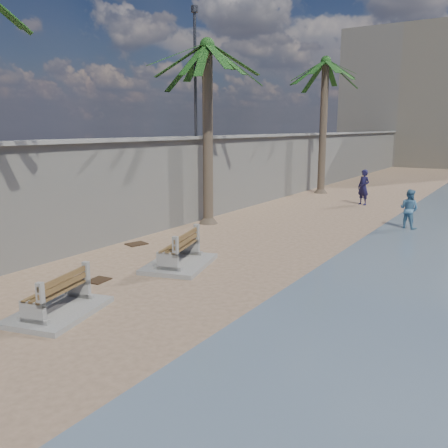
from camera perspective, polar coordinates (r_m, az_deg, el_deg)
The scene contains 13 objects.
ground_plane at distance 9.03m, azimuth -22.64°, elevation -15.46°, with size 140.00×140.00×0.00m, color #9B795F.
seawall at distance 27.30m, azimuth 6.46°, elevation 6.80°, with size 0.45×70.00×3.50m, color gray.
wall_cap at distance 27.22m, azimuth 6.54°, elevation 10.58°, with size 0.80×70.00×0.12m, color gray.
end_building at distance 57.18m, azimuth 24.43°, elevation 13.57°, with size 18.00×12.00×14.00m, color #B7AA93.
bench_near at distance 10.91m, azimuth -19.39°, elevation -8.28°, with size 1.94×2.43×0.89m.
bench_far at distance 13.84m, azimuth -5.40°, elevation -3.32°, with size 2.20×2.71×0.99m.
palm_mid at distance 19.85m, azimuth -2.03°, elevation 20.44°, with size 5.00×5.00×8.04m.
palm_back at distance 29.89m, azimuth 12.15°, elevation 18.37°, with size 5.00×5.00×8.68m.
streetlight at distance 20.46m, azimuth -3.50°, elevation 19.03°, with size 0.28×0.28×5.12m.
person_a at distance 25.71m, azimuth 16.45°, elevation 4.56°, with size 0.76×0.52×2.11m, color #18163C.
person_b at distance 20.23m, azimuth 21.38°, elevation 1.94°, with size 0.84×0.65×1.75m, color teal.
debris_c at distance 16.68m, azimuth -10.49°, elevation -2.37°, with size 0.67×0.53×0.03m, color #382616.
debris_d at distance 13.01m, azimuth -14.87°, elevation -6.55°, with size 0.57×0.46×0.03m, color #382616.
Camera 1 is at (6.81, -4.42, 3.97)m, focal length 38.00 mm.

